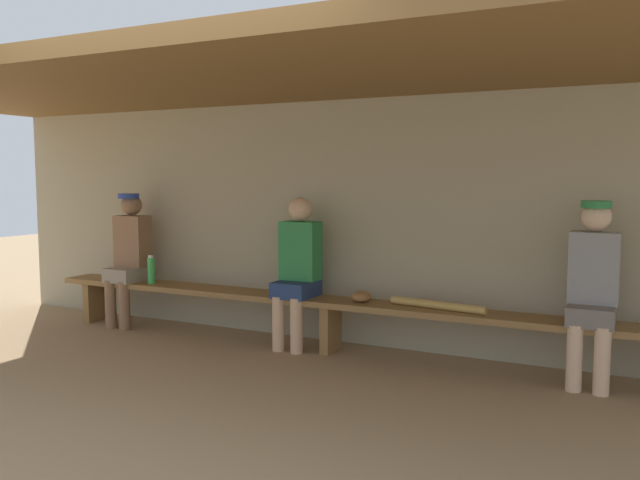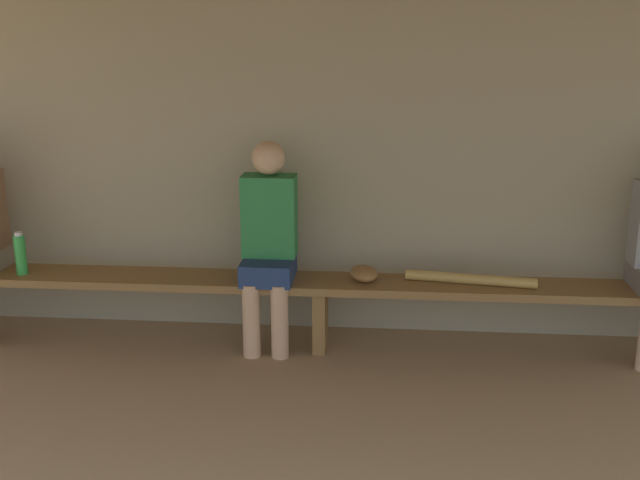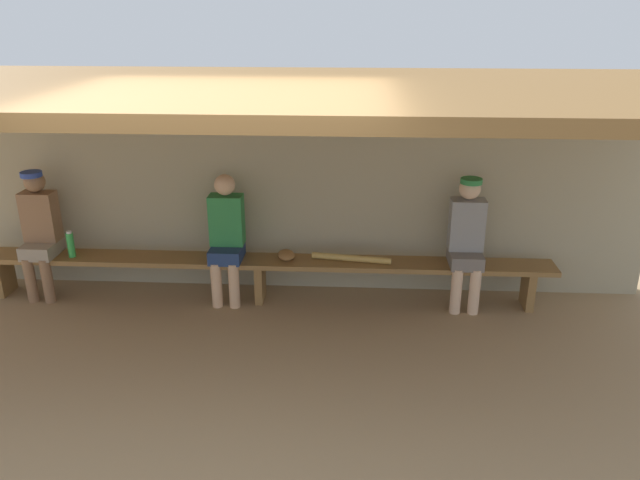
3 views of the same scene
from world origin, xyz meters
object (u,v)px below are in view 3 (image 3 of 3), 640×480
at_px(player_near_post, 226,234).
at_px(water_bottle_green, 71,245).
at_px(player_shirtless_tan, 40,228).
at_px(baseball_glove_worn, 286,255).
at_px(player_in_blue, 467,237).
at_px(bench, 260,266).
at_px(baseball_bat, 351,258).

distance_m(player_near_post, water_bottle_green, 1.62).
height_order(player_shirtless_tan, baseball_glove_worn, player_shirtless_tan).
bearing_deg(player_in_blue, player_near_post, -179.99).
relative_size(bench, player_shirtless_tan, 4.46).
xyz_separation_m(bench, player_in_blue, (2.09, 0.00, 0.36)).
relative_size(player_in_blue, water_bottle_green, 4.75).
bearing_deg(player_shirtless_tan, player_near_post, -0.01).
bearing_deg(bench, player_shirtless_tan, 179.91).
xyz_separation_m(player_shirtless_tan, water_bottle_green, (0.33, -0.05, -0.15)).
height_order(player_shirtless_tan, water_bottle_green, player_shirtless_tan).
relative_size(bench, player_near_post, 4.49).
xyz_separation_m(player_near_post, player_shirtless_tan, (-1.95, 0.00, 0.02)).
bearing_deg(baseball_glove_worn, bench, -100.69).
distance_m(player_near_post, player_shirtless_tan, 1.95).
relative_size(water_bottle_green, baseball_glove_worn, 1.18).
bearing_deg(player_near_post, baseball_glove_worn, 1.55).
bearing_deg(bench, player_in_blue, 0.10).
height_order(player_in_blue, baseball_bat, player_in_blue).
height_order(water_bottle_green, baseball_bat, water_bottle_green).
bearing_deg(player_near_post, baseball_bat, -0.14).
bearing_deg(player_near_post, player_in_blue, 0.01).
bearing_deg(player_near_post, water_bottle_green, -178.21).
distance_m(player_in_blue, player_shirtless_tan, 4.36).
height_order(baseball_glove_worn, baseball_bat, baseball_glove_worn).
bearing_deg(water_bottle_green, baseball_bat, 0.94).
relative_size(player_shirtless_tan, baseball_glove_worn, 5.60).
xyz_separation_m(player_in_blue, player_shirtless_tan, (-4.36, 0.00, 0.00)).
xyz_separation_m(player_shirtless_tan, baseball_glove_worn, (2.55, 0.02, -0.24)).
bearing_deg(baseball_bat, water_bottle_green, -170.57).
bearing_deg(baseball_glove_worn, player_near_post, -103.18).
xyz_separation_m(player_shirtless_tan, baseball_bat, (3.22, -0.00, -0.25)).
xyz_separation_m(player_near_post, water_bottle_green, (-1.62, -0.05, -0.13)).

